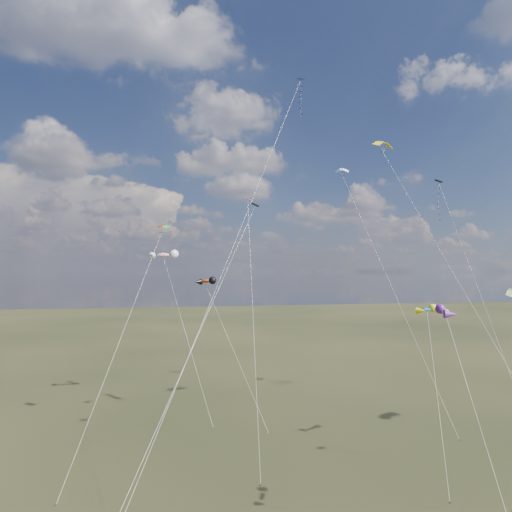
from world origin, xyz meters
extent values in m
cube|color=black|center=(28.40, 28.14, 30.13)|extent=(1.31, 1.34, 0.41)
cylinder|color=silver|center=(27.11, 18.42, 15.07)|extent=(2.60, 19.48, 30.14)
cube|color=#101450|center=(7.63, 26.31, 42.16)|extent=(1.11, 1.08, 0.34)
cylinder|color=silver|center=(-2.53, 14.11, 21.08)|extent=(20.36, 24.43, 42.17)
cube|color=black|center=(-0.59, 15.53, 24.07)|extent=(0.73, 0.79, 0.34)
cylinder|color=silver|center=(-7.07, 7.19, 12.03)|extent=(12.99, 16.70, 24.08)
cube|color=#C84119|center=(-0.08, 22.35, 25.77)|extent=(1.05, 1.04, 0.24)
cylinder|color=silver|center=(-0.92, 14.95, 12.88)|extent=(1.72, 14.84, 25.78)
cube|color=#332316|center=(-1.77, 7.54, 0.06)|extent=(0.10, 0.10, 0.12)
cylinder|color=silver|center=(17.94, 9.23, 16.78)|extent=(1.42, 27.31, 33.57)
cylinder|color=silver|center=(18.59, 24.06, 16.40)|extent=(3.51, 22.18, 32.82)
cube|color=#332316|center=(20.34, 12.98, 0.06)|extent=(0.10, 0.10, 0.12)
cylinder|color=silver|center=(-13.56, 15.97, 11.34)|extent=(7.58, 17.01, 22.70)
cube|color=#332316|center=(-17.34, 7.48, 0.06)|extent=(0.10, 0.10, 0.12)
ellipsoid|color=#E73F0E|center=(-4.32, 29.29, 16.11)|extent=(2.76, 3.03, 1.13)
cylinder|color=silver|center=(-1.37, 23.97, 8.06)|extent=(5.94, 10.68, 16.13)
cube|color=#332316|center=(1.59, 18.64, 0.06)|extent=(0.10, 0.10, 0.12)
ellipsoid|color=silver|center=(8.92, -1.66, 14.68)|extent=(1.47, 2.63, 0.74)
cylinder|color=silver|center=(7.83, -7.01, 7.34)|extent=(2.22, 10.73, 14.70)
ellipsoid|color=red|center=(-9.54, 36.03, 19.70)|extent=(3.47, 1.82, 1.42)
cylinder|color=silver|center=(-6.78, 28.98, 9.85)|extent=(5.54, 14.12, 19.71)
cube|color=#332316|center=(-4.03, 21.94, 0.06)|extent=(0.10, 0.10, 0.12)
ellipsoid|color=#124CAE|center=(16.60, 12.65, 13.51)|extent=(2.56, 1.94, 0.95)
cylinder|color=silver|center=(14.05, 7.27, 6.76)|extent=(5.12, 10.79, 13.53)
cube|color=#332316|center=(11.50, 1.89, 0.06)|extent=(0.10, 0.10, 0.12)
camera|label=1|loc=(-9.77, -29.14, 17.33)|focal=32.00mm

